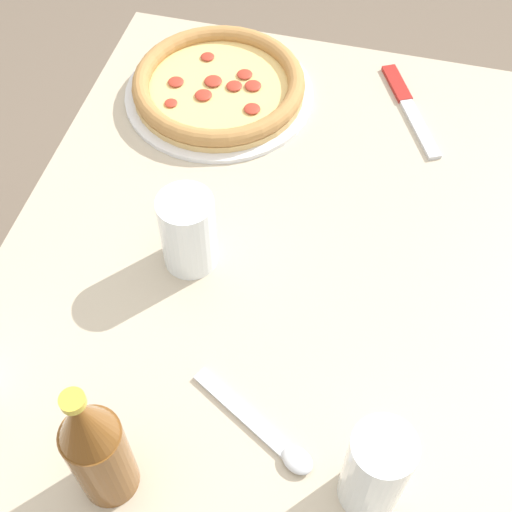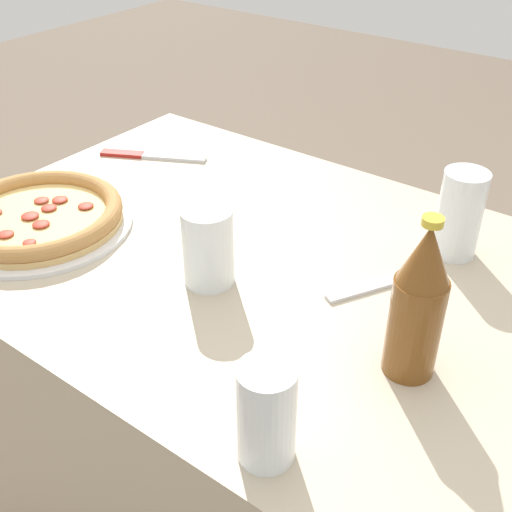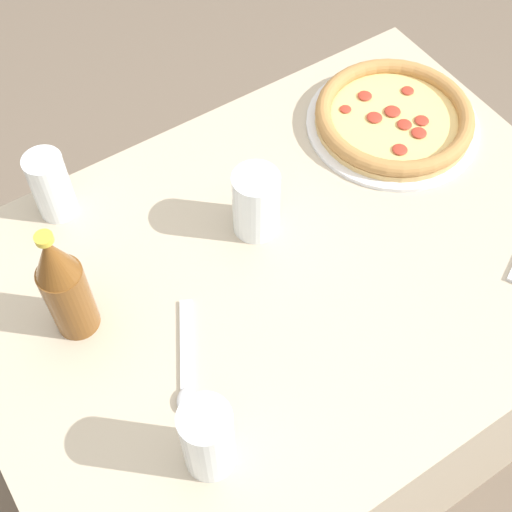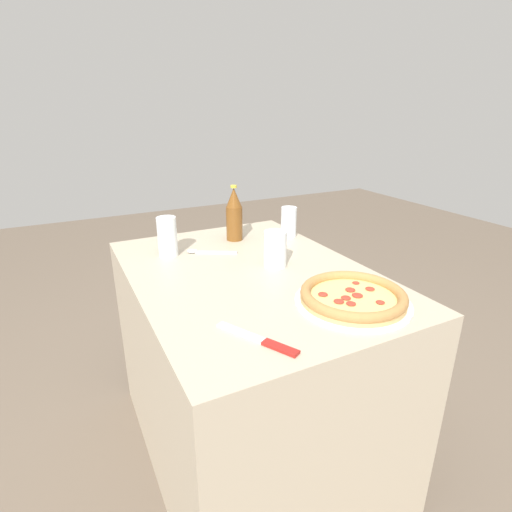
{
  "view_description": "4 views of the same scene",
  "coord_description": "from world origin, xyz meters",
  "px_view_note": "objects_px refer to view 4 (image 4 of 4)",
  "views": [
    {
      "loc": [
        0.57,
        0.14,
        1.62
      ],
      "look_at": [
        0.03,
        0.0,
        0.84
      ],
      "focal_mm": 50.0,
      "sensor_mm": 36.0,
      "label": 1
    },
    {
      "loc": [
        0.56,
        -0.72,
        1.36
      ],
      "look_at": [
        0.05,
        -0.04,
        0.8
      ],
      "focal_mm": 45.0,
      "sensor_mm": 36.0,
      "label": 2
    },
    {
      "loc": [
        0.41,
        0.51,
        1.76
      ],
      "look_at": [
        0.06,
        -0.01,
        0.83
      ],
      "focal_mm": 50.0,
      "sensor_mm": 36.0,
      "label": 3
    },
    {
      "loc": [
        -1.13,
        0.55,
        1.3
      ],
      "look_at": [
        0.02,
        -0.04,
        0.81
      ],
      "focal_mm": 28.0,
      "sensor_mm": 36.0,
      "label": 4
    }
  ],
  "objects_px": {
    "pizza_margherita": "(353,297)",
    "glass_water": "(275,251)",
    "glass_red_wine": "(289,224)",
    "spoon": "(204,252)",
    "glass_lemonade": "(168,239)",
    "beer_bottle": "(234,215)",
    "knife": "(260,340)"
  },
  "relations": [
    {
      "from": "pizza_margherita",
      "to": "glass_water",
      "type": "distance_m",
      "value": 0.36
    },
    {
      "from": "glass_red_wine",
      "to": "spoon",
      "type": "xyz_separation_m",
      "value": [
        -0.03,
        0.4,
        -0.05
      ]
    },
    {
      "from": "glass_lemonade",
      "to": "spoon",
      "type": "bearing_deg",
      "value": -105.8
    },
    {
      "from": "beer_bottle",
      "to": "glass_red_wine",
      "type": "bearing_deg",
      "value": -106.85
    },
    {
      "from": "glass_lemonade",
      "to": "knife",
      "type": "bearing_deg",
      "value": -176.91
    },
    {
      "from": "beer_bottle",
      "to": "glass_lemonade",
      "type": "bearing_deg",
      "value": 101.6
    },
    {
      "from": "glass_water",
      "to": "knife",
      "type": "bearing_deg",
      "value": 146.22
    },
    {
      "from": "spoon",
      "to": "knife",
      "type": "bearing_deg",
      "value": 171.83
    },
    {
      "from": "pizza_margherita",
      "to": "knife",
      "type": "height_order",
      "value": "pizza_margherita"
    },
    {
      "from": "glass_lemonade",
      "to": "glass_red_wine",
      "type": "bearing_deg",
      "value": -90.67
    },
    {
      "from": "knife",
      "to": "beer_bottle",
      "type": "bearing_deg",
      "value": -19.66
    },
    {
      "from": "pizza_margherita",
      "to": "spoon",
      "type": "height_order",
      "value": "pizza_margherita"
    },
    {
      "from": "glass_water",
      "to": "knife",
      "type": "height_order",
      "value": "glass_water"
    },
    {
      "from": "knife",
      "to": "spoon",
      "type": "xyz_separation_m",
      "value": [
        0.64,
        -0.09,
        0.0
      ]
    },
    {
      "from": "pizza_margherita",
      "to": "spoon",
      "type": "xyz_separation_m",
      "value": [
        0.59,
        0.23,
        -0.02
      ]
    },
    {
      "from": "pizza_margherita",
      "to": "glass_lemonade",
      "type": "height_order",
      "value": "glass_lemonade"
    },
    {
      "from": "glass_water",
      "to": "beer_bottle",
      "type": "height_order",
      "value": "beer_bottle"
    },
    {
      "from": "pizza_margherita",
      "to": "glass_lemonade",
      "type": "xyz_separation_m",
      "value": [
        0.63,
        0.36,
        0.05
      ]
    },
    {
      "from": "glass_red_wine",
      "to": "beer_bottle",
      "type": "bearing_deg",
      "value": 73.15
    },
    {
      "from": "glass_red_wine",
      "to": "beer_bottle",
      "type": "xyz_separation_m",
      "value": [
        0.07,
        0.22,
        0.05
      ]
    },
    {
      "from": "glass_water",
      "to": "glass_red_wine",
      "type": "height_order",
      "value": "glass_red_wine"
    },
    {
      "from": "pizza_margherita",
      "to": "knife",
      "type": "bearing_deg",
      "value": 99.09
    },
    {
      "from": "glass_water",
      "to": "knife",
      "type": "distance_m",
      "value": 0.49
    },
    {
      "from": "glass_lemonade",
      "to": "glass_water",
      "type": "xyz_separation_m",
      "value": [
        -0.28,
        -0.31,
        -0.01
      ]
    },
    {
      "from": "pizza_margherita",
      "to": "spoon",
      "type": "relative_size",
      "value": 1.82
    },
    {
      "from": "pizza_margherita",
      "to": "glass_lemonade",
      "type": "distance_m",
      "value": 0.73
    },
    {
      "from": "pizza_margherita",
      "to": "beer_bottle",
      "type": "bearing_deg",
      "value": 5.16
    },
    {
      "from": "beer_bottle",
      "to": "spoon",
      "type": "height_order",
      "value": "beer_bottle"
    },
    {
      "from": "glass_water",
      "to": "glass_red_wine",
      "type": "distance_m",
      "value": 0.35
    },
    {
      "from": "beer_bottle",
      "to": "spoon",
      "type": "bearing_deg",
      "value": 119.69
    },
    {
      "from": "glass_water",
      "to": "beer_bottle",
      "type": "xyz_separation_m",
      "value": [
        0.34,
        0.0,
        0.05
      ]
    },
    {
      "from": "glass_water",
      "to": "pizza_margherita",
      "type": "bearing_deg",
      "value": -170.7
    }
  ]
}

